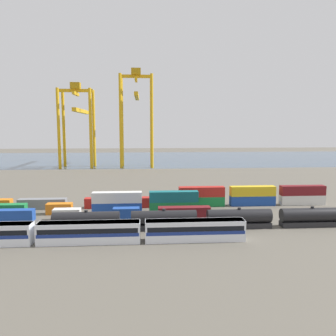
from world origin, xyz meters
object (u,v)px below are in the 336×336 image
at_px(freight_tank_row, 202,219).
at_px(shipping_container_0, 6,215).
at_px(shipping_container_18, 302,200).
at_px(gantry_crane_central, 137,109).
at_px(gantry_crane_west, 78,117).
at_px(shipping_container_11, 43,204).
at_px(shipping_container_5, 59,209).
at_px(passenger_train, 89,231).
at_px(shipping_container_4, 0,210).
at_px(shipping_container_13, 150,202).

xyz_separation_m(freight_tank_row, shipping_container_0, (-42.81, 8.44, -0.72)).
height_order(shipping_container_18, gantry_crane_central, gantry_crane_central).
distance_m(shipping_container_0, gantry_crane_west, 108.18).
relative_size(freight_tank_row, shipping_container_11, 5.02).
xyz_separation_m(shipping_container_5, gantry_crane_west, (-14.00, 99.56, 24.90)).
height_order(freight_tank_row, shipping_container_18, freight_tank_row).
bearing_deg(passenger_train, freight_tank_row, 18.60).
relative_size(shipping_container_0, shipping_container_5, 2.00).
relative_size(shipping_container_4, shipping_container_13, 1.00).
height_order(shipping_container_0, gantry_crane_west, gantry_crane_west).
distance_m(shipping_container_13, gantry_crane_central, 97.01).
height_order(shipping_container_4, shipping_container_18, same).
distance_m(passenger_train, shipping_container_4, 32.62).
distance_m(passenger_train, shipping_container_13, 29.41).
xyz_separation_m(shipping_container_13, shipping_container_18, (41.47, 0.00, 0.00)).
bearing_deg(gantry_crane_west, shipping_container_5, -82.00).
relative_size(shipping_container_11, shipping_container_13, 1.00).
height_order(shipping_container_5, gantry_crane_west, gantry_crane_west).
bearing_deg(shipping_container_11, shipping_container_13, 0.00).
relative_size(freight_tank_row, shipping_container_18, 5.02).
height_order(shipping_container_11, shipping_container_13, same).
relative_size(shipping_container_11, shipping_container_18, 1.00).
bearing_deg(freight_tank_row, shipping_container_11, 152.64).
xyz_separation_m(freight_tank_row, shipping_container_4, (-46.43, 14.10, -0.72)).
relative_size(shipping_container_5, shipping_container_18, 0.50).
distance_m(shipping_container_0, shipping_container_18, 74.61).
bearing_deg(shipping_container_4, gantry_crane_central, 72.66).
distance_m(passenger_train, gantry_crane_west, 125.81).
distance_m(passenger_train, shipping_container_18, 59.38).
height_order(passenger_train, shipping_container_5, passenger_train).
distance_m(freight_tank_row, shipping_container_4, 48.53).
height_order(passenger_train, gantry_crane_central, gantry_crane_central).
bearing_deg(gantry_crane_west, shipping_container_18, -50.49).
xyz_separation_m(passenger_train, shipping_container_18, (52.82, 27.12, -0.84)).
relative_size(shipping_container_4, gantry_crane_west, 0.28).
relative_size(freight_tank_row, gantry_crane_central, 1.20).
relative_size(shipping_container_5, shipping_container_11, 0.50).
height_order(freight_tank_row, shipping_container_13, freight_tank_row).
distance_m(shipping_container_0, gantry_crane_central, 111.03).
distance_m(freight_tank_row, shipping_container_0, 43.63).
bearing_deg(shipping_container_0, shipping_container_4, 122.64).
distance_m(shipping_container_11, gantry_crane_west, 97.50).
bearing_deg(shipping_container_5, shipping_container_11, 135.11).
bearing_deg(shipping_container_18, gantry_crane_central, 116.86).
height_order(passenger_train, shipping_container_4, passenger_train).
bearing_deg(gantry_crane_central, freight_tank_row, -81.96).
bearing_deg(shipping_container_5, shipping_container_0, -151.23).
distance_m(shipping_container_5, shipping_container_13, 22.69).
height_order(passenger_train, gantry_crane_west, gantry_crane_west).
xyz_separation_m(shipping_container_0, gantry_crane_central, (26.97, 103.67, 29.21)).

